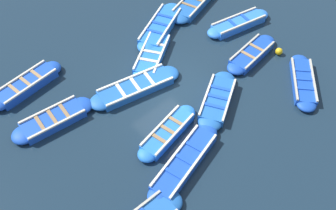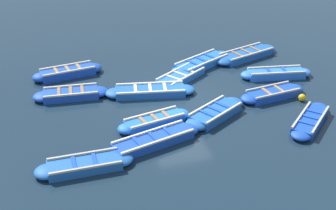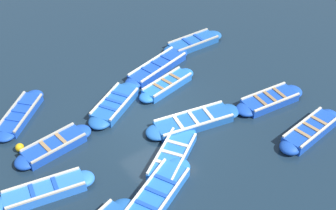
{
  "view_description": "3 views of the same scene",
  "coord_description": "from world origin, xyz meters",
  "px_view_note": "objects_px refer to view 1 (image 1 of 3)",
  "views": [
    {
      "loc": [
        -7.99,
        7.48,
        11.91
      ],
      "look_at": [
        -0.81,
        0.84,
        0.37
      ],
      "focal_mm": 42.0,
      "sensor_mm": 36.0,
      "label": 1
    },
    {
      "loc": [
        -16.91,
        6.14,
        9.53
      ],
      "look_at": [
        -0.96,
        0.84,
        0.4
      ],
      "focal_mm": 50.0,
      "sensor_mm": 36.0,
      "label": 2
    },
    {
      "loc": [
        11.5,
        -7.98,
        12.13
      ],
      "look_at": [
        -0.31,
        0.71,
        0.37
      ],
      "focal_mm": 50.0,
      "sensor_mm": 36.0,
      "label": 3
    }
  ],
  "objects_px": {
    "boat_broadside": "(53,120)",
    "boat_stern_in": "(152,54)",
    "boat_bow_out": "(303,82)",
    "buoy_orange_near": "(279,51)",
    "boat_alongside": "(217,100)",
    "boat_mid_row": "(136,87)",
    "boat_centre": "(27,85)",
    "boat_near_quay": "(238,24)",
    "boat_far_corner": "(195,2)",
    "boat_inner_gap": "(252,54)",
    "boat_outer_right": "(184,162)",
    "boat_drifting": "(160,27)",
    "boat_outer_left": "(168,132)"
  },
  "relations": [
    {
      "from": "boat_outer_right",
      "to": "boat_broadside",
      "type": "bearing_deg",
      "value": 26.35
    },
    {
      "from": "boat_bow_out",
      "to": "boat_mid_row",
      "type": "height_order",
      "value": "boat_mid_row"
    },
    {
      "from": "boat_near_quay",
      "to": "boat_alongside",
      "type": "bearing_deg",
      "value": 121.13
    },
    {
      "from": "boat_centre",
      "to": "boat_outer_left",
      "type": "height_order",
      "value": "boat_centre"
    },
    {
      "from": "boat_centre",
      "to": "boat_near_quay",
      "type": "relative_size",
      "value": 0.98
    },
    {
      "from": "buoy_orange_near",
      "to": "boat_far_corner",
      "type": "bearing_deg",
      "value": 1.14
    },
    {
      "from": "boat_near_quay",
      "to": "buoy_orange_near",
      "type": "bearing_deg",
      "value": 176.29
    },
    {
      "from": "boat_bow_out",
      "to": "boat_outer_left",
      "type": "distance_m",
      "value": 6.19
    },
    {
      "from": "boat_bow_out",
      "to": "boat_inner_gap",
      "type": "bearing_deg",
      "value": 6.19
    },
    {
      "from": "boat_broadside",
      "to": "boat_bow_out",
      "type": "relative_size",
      "value": 1.13
    },
    {
      "from": "boat_far_corner",
      "to": "buoy_orange_near",
      "type": "distance_m",
      "value": 5.14
    },
    {
      "from": "boat_inner_gap",
      "to": "boat_mid_row",
      "type": "bearing_deg",
      "value": 68.8
    },
    {
      "from": "boat_inner_gap",
      "to": "boat_alongside",
      "type": "height_order",
      "value": "boat_inner_gap"
    },
    {
      "from": "boat_near_quay",
      "to": "boat_stern_in",
      "type": "bearing_deg",
      "value": 75.0
    },
    {
      "from": "boat_far_corner",
      "to": "buoy_orange_near",
      "type": "bearing_deg",
      "value": -178.86
    },
    {
      "from": "boat_outer_left",
      "to": "boat_stern_in",
      "type": "distance_m",
      "value": 4.33
    },
    {
      "from": "boat_bow_out",
      "to": "boat_outer_left",
      "type": "height_order",
      "value": "boat_outer_left"
    },
    {
      "from": "boat_near_quay",
      "to": "boat_bow_out",
      "type": "height_order",
      "value": "boat_near_quay"
    },
    {
      "from": "boat_outer_right",
      "to": "boat_inner_gap",
      "type": "bearing_deg",
      "value": -72.03
    },
    {
      "from": "boat_broadside",
      "to": "boat_stern_in",
      "type": "height_order",
      "value": "boat_broadside"
    },
    {
      "from": "boat_outer_right",
      "to": "boat_outer_left",
      "type": "height_order",
      "value": "boat_outer_right"
    },
    {
      "from": "boat_far_corner",
      "to": "boat_stern_in",
      "type": "bearing_deg",
      "value": 109.17
    },
    {
      "from": "boat_stern_in",
      "to": "buoy_orange_near",
      "type": "distance_m",
      "value": 5.64
    },
    {
      "from": "boat_centre",
      "to": "boat_outer_right",
      "type": "distance_m",
      "value": 7.35
    },
    {
      "from": "boat_far_corner",
      "to": "boat_near_quay",
      "type": "distance_m",
      "value": 2.64
    },
    {
      "from": "boat_alongside",
      "to": "boat_mid_row",
      "type": "relative_size",
      "value": 0.81
    },
    {
      "from": "boat_drifting",
      "to": "boat_stern_in",
      "type": "bearing_deg",
      "value": 127.31
    },
    {
      "from": "boat_stern_in",
      "to": "boat_mid_row",
      "type": "bearing_deg",
      "value": 119.84
    },
    {
      "from": "boat_near_quay",
      "to": "boat_broadside",
      "type": "bearing_deg",
      "value": 84.25
    },
    {
      "from": "boat_mid_row",
      "to": "boat_outer_left",
      "type": "bearing_deg",
      "value": 167.04
    },
    {
      "from": "boat_alongside",
      "to": "boat_stern_in",
      "type": "bearing_deg",
      "value": 1.98
    },
    {
      "from": "boat_centre",
      "to": "boat_stern_in",
      "type": "xyz_separation_m",
      "value": [
        -2.07,
        -5.02,
        -0.05
      ]
    },
    {
      "from": "boat_drifting",
      "to": "buoy_orange_near",
      "type": "height_order",
      "value": "boat_drifting"
    },
    {
      "from": "boat_alongside",
      "to": "boat_broadside",
      "type": "bearing_deg",
      "value": 56.22
    },
    {
      "from": "boat_outer_right",
      "to": "boat_stern_in",
      "type": "distance_m",
      "value": 5.71
    },
    {
      "from": "boat_alongside",
      "to": "boat_mid_row",
      "type": "distance_m",
      "value": 3.36
    },
    {
      "from": "boat_outer_left",
      "to": "buoy_orange_near",
      "type": "relative_size",
      "value": 9.83
    },
    {
      "from": "boat_drifting",
      "to": "boat_outer_right",
      "type": "xyz_separation_m",
      "value": [
        -6.12,
        4.38,
        -0.0
      ]
    },
    {
      "from": "boat_inner_gap",
      "to": "boat_mid_row",
      "type": "height_order",
      "value": "boat_inner_gap"
    },
    {
      "from": "boat_centre",
      "to": "boat_bow_out",
      "type": "height_order",
      "value": "boat_centre"
    },
    {
      "from": "boat_outer_right",
      "to": "boat_outer_left",
      "type": "relative_size",
      "value": 1.25
    },
    {
      "from": "boat_broadside",
      "to": "boat_drifting",
      "type": "distance_m",
      "value": 6.87
    },
    {
      "from": "boat_alongside",
      "to": "boat_near_quay",
      "type": "xyz_separation_m",
      "value": [
        2.59,
        -4.29,
        0.01
      ]
    },
    {
      "from": "boat_far_corner",
      "to": "boat_outer_left",
      "type": "distance_m",
      "value": 8.28
    },
    {
      "from": "boat_centre",
      "to": "boat_broadside",
      "type": "bearing_deg",
      "value": 175.68
    },
    {
      "from": "boat_drifting",
      "to": "boat_stern_in",
      "type": "distance_m",
      "value": 1.93
    },
    {
      "from": "boat_inner_gap",
      "to": "buoy_orange_near",
      "type": "xyz_separation_m",
      "value": [
        -0.7,
        -1.05,
        -0.01
      ]
    },
    {
      "from": "boat_inner_gap",
      "to": "boat_mid_row",
      "type": "distance_m",
      "value": 5.39
    },
    {
      "from": "boat_outer_left",
      "to": "boat_drifting",
      "type": "bearing_deg",
      "value": -39.5
    },
    {
      "from": "boat_bow_out",
      "to": "boat_outer_left",
      "type": "bearing_deg",
      "value": 72.17
    }
  ]
}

